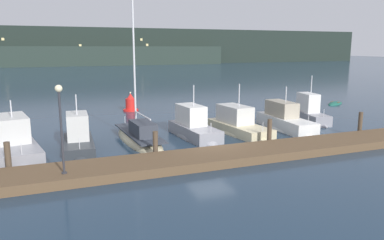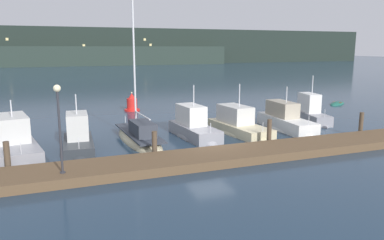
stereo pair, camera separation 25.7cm
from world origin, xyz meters
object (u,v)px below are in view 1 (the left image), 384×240
at_px(motorboat_berth_1, 15,149).
at_px(channel_buoy, 131,104).
at_px(motorboat_berth_6, 285,124).
at_px(dock_lamppost, 60,115).
at_px(motorboat_berth_7, 309,116).
at_px(motorboat_berth_5, 238,128).
at_px(rowboat_adrift, 335,104).
at_px(motorboat_berth_4, 194,132).
at_px(motorboat_berth_2, 79,143).
at_px(sailboat_berth_3, 139,139).

bearing_deg(motorboat_berth_1, channel_buoy, 53.21).
bearing_deg(motorboat_berth_6, dock_lamppost, -159.51).
relative_size(motorboat_berth_7, channel_buoy, 2.77).
xyz_separation_m(motorboat_berth_5, rowboat_adrift, (16.18, 8.32, -0.33)).
relative_size(motorboat_berth_5, dock_lamppost, 1.64).
relative_size(motorboat_berth_6, rowboat_adrift, 2.10).
distance_m(motorboat_berth_1, motorboat_berth_5, 14.36).
relative_size(motorboat_berth_4, motorboat_berth_5, 0.87).
height_order(motorboat_berth_1, channel_buoy, motorboat_berth_1).
xyz_separation_m(motorboat_berth_2, motorboat_berth_5, (10.92, 0.49, -0.05)).
distance_m(motorboat_berth_6, channel_buoy, 15.06).
relative_size(motorboat_berth_1, motorboat_berth_5, 1.07).
distance_m(motorboat_berth_4, channel_buoy, 12.19).
xyz_separation_m(motorboat_berth_1, sailboat_berth_3, (7.22, 0.47, -0.19)).
distance_m(motorboat_berth_1, motorboat_berth_6, 18.15).
relative_size(motorboat_berth_2, dock_lamppost, 1.28).
distance_m(sailboat_berth_3, dock_lamppost, 8.36).
xyz_separation_m(dock_lamppost, rowboat_adrift, (28.18, 14.38, -3.09)).
distance_m(motorboat_berth_2, rowboat_adrift, 28.50).
bearing_deg(dock_lamppost, motorboat_berth_6, 20.49).
distance_m(motorboat_berth_1, channel_buoy, 15.49).
bearing_deg(dock_lamppost, rowboat_adrift, 27.03).
height_order(motorboat_berth_7, rowboat_adrift, motorboat_berth_7).
xyz_separation_m(channel_buoy, dock_lamppost, (-6.92, -18.07, 2.43)).
bearing_deg(channel_buoy, motorboat_berth_6, -53.88).
bearing_deg(motorboat_berth_7, motorboat_berth_2, -174.02).
xyz_separation_m(motorboat_berth_2, motorboat_berth_4, (7.50, 0.43, -0.02)).
xyz_separation_m(sailboat_berth_3, dock_lamppost, (-4.87, -6.13, 2.92)).
relative_size(motorboat_berth_1, motorboat_berth_6, 1.08).
relative_size(motorboat_berth_4, motorboat_berth_7, 1.12).
bearing_deg(motorboat_berth_5, motorboat_berth_6, -2.28).
distance_m(motorboat_berth_6, dock_lamppost, 17.08).
height_order(motorboat_berth_1, motorboat_berth_2, motorboat_berth_2).
distance_m(motorboat_berth_1, motorboat_berth_2, 3.43).
xyz_separation_m(motorboat_berth_1, channel_buoy, (9.27, 12.40, 0.30)).
distance_m(sailboat_berth_3, motorboat_berth_4, 3.71).
relative_size(channel_buoy, rowboat_adrift, 0.59).
bearing_deg(sailboat_berth_3, motorboat_berth_2, -171.46).
xyz_separation_m(motorboat_berth_2, motorboat_berth_6, (14.72, 0.34, 0.01)).
distance_m(motorboat_berth_1, sailboat_berth_3, 7.24).
height_order(motorboat_berth_4, motorboat_berth_6, motorboat_berth_4).
height_order(motorboat_berth_1, motorboat_berth_5, motorboat_berth_5).
xyz_separation_m(sailboat_berth_3, rowboat_adrift, (23.31, 8.24, -0.16)).
bearing_deg(motorboat_berth_1, motorboat_berth_6, 0.76).
distance_m(channel_buoy, rowboat_adrift, 21.58).
xyz_separation_m(motorboat_berth_5, dock_lamppost, (-12.00, -6.06, 2.76)).
bearing_deg(motorboat_berth_2, motorboat_berth_6, 1.33).
bearing_deg(sailboat_berth_3, dock_lamppost, -128.46).
xyz_separation_m(motorboat_berth_2, sailboat_berth_3, (3.79, 0.57, -0.22)).
relative_size(sailboat_berth_3, motorboat_berth_5, 1.84).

